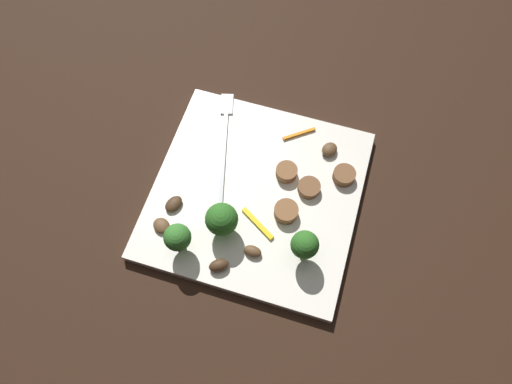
# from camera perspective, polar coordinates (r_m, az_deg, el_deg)

# --- Properties ---
(ground_plane) EXTENTS (1.40, 1.40, 0.00)m
(ground_plane) POSITION_cam_1_polar(r_m,az_deg,el_deg) (0.64, 0.00, -0.55)
(ground_plane) COLOR black
(plate) EXTENTS (0.27, 0.27, 0.01)m
(plate) POSITION_cam_1_polar(r_m,az_deg,el_deg) (0.63, 0.00, -0.28)
(plate) COLOR white
(plate) RESTS_ON ground_plane
(fork) EXTENTS (0.18, 0.06, 0.00)m
(fork) POSITION_cam_1_polar(r_m,az_deg,el_deg) (0.66, -3.89, 6.66)
(fork) COLOR silver
(fork) RESTS_ON plate
(broccoli_floret_0) EXTENTS (0.03, 0.03, 0.05)m
(broccoli_floret_0) POSITION_cam_1_polar(r_m,az_deg,el_deg) (0.57, -9.64, -5.58)
(broccoli_floret_0) COLOR #408630
(broccoli_floret_0) RESTS_ON plate
(broccoli_floret_1) EXTENTS (0.03, 0.03, 0.06)m
(broccoli_floret_1) POSITION_cam_1_polar(r_m,az_deg,el_deg) (0.56, 6.02, -6.51)
(broccoli_floret_1) COLOR #347525
(broccoli_floret_1) RESTS_ON plate
(broccoli_floret_2) EXTENTS (0.04, 0.04, 0.05)m
(broccoli_floret_2) POSITION_cam_1_polar(r_m,az_deg,el_deg) (0.58, -4.26, -3.38)
(broccoli_floret_2) COLOR #347525
(broccoli_floret_2) RESTS_ON plate
(sausage_slice_0) EXTENTS (0.04, 0.04, 0.01)m
(sausage_slice_0) POSITION_cam_1_polar(r_m,az_deg,el_deg) (0.62, 6.55, 0.54)
(sausage_slice_0) COLOR brown
(sausage_slice_0) RESTS_ON plate
(sausage_slice_1) EXTENTS (0.04, 0.04, 0.01)m
(sausage_slice_1) POSITION_cam_1_polar(r_m,az_deg,el_deg) (0.64, 10.80, 2.05)
(sausage_slice_1) COLOR brown
(sausage_slice_1) RESTS_ON plate
(sausage_slice_2) EXTENTS (0.04, 0.04, 0.01)m
(sausage_slice_2) POSITION_cam_1_polar(r_m,az_deg,el_deg) (0.61, 3.73, -2.41)
(sausage_slice_2) COLOR brown
(sausage_slice_2) RESTS_ON plate
(sausage_slice_3) EXTENTS (0.04, 0.04, 0.01)m
(sausage_slice_3) POSITION_cam_1_polar(r_m,az_deg,el_deg) (0.63, 3.79, 2.48)
(sausage_slice_3) COLOR brown
(sausage_slice_3) RESTS_ON plate
(mushroom_0) EXTENTS (0.03, 0.03, 0.01)m
(mushroom_0) POSITION_cam_1_polar(r_m,az_deg,el_deg) (0.58, -4.61, -9.02)
(mushroom_0) COLOR #422B19
(mushroom_0) RESTS_ON plate
(mushroom_1) EXTENTS (0.03, 0.03, 0.01)m
(mushroom_1) POSITION_cam_1_polar(r_m,az_deg,el_deg) (0.61, -11.58, -4.08)
(mushroom_1) COLOR brown
(mushroom_1) RESTS_ON plate
(mushroom_2) EXTENTS (0.03, 0.03, 0.01)m
(mushroom_2) POSITION_cam_1_polar(r_m,az_deg,el_deg) (0.62, -10.13, -1.45)
(mushroom_2) COLOR #422B19
(mushroom_2) RESTS_ON plate
(mushroom_3) EXTENTS (0.02, 0.02, 0.01)m
(mushroom_3) POSITION_cam_1_polar(r_m,az_deg,el_deg) (0.59, -0.42, -7.31)
(mushroom_3) COLOR brown
(mushroom_3) RESTS_ON plate
(mushroom_4) EXTENTS (0.03, 0.03, 0.01)m
(mushroom_4) POSITION_cam_1_polar(r_m,az_deg,el_deg) (0.66, 9.05, 5.21)
(mushroom_4) COLOR brown
(mushroom_4) RESTS_ON plate
(pepper_strip_0) EXTENTS (0.03, 0.04, 0.00)m
(pepper_strip_0) POSITION_cam_1_polar(r_m,az_deg,el_deg) (0.67, 5.33, 7.15)
(pepper_strip_0) COLOR orange
(pepper_strip_0) RESTS_ON plate
(pepper_strip_1) EXTENTS (0.03, 0.05, 0.00)m
(pepper_strip_1) POSITION_cam_1_polar(r_m,az_deg,el_deg) (0.60, 0.20, -3.90)
(pepper_strip_1) COLOR yellow
(pepper_strip_1) RESTS_ON plate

